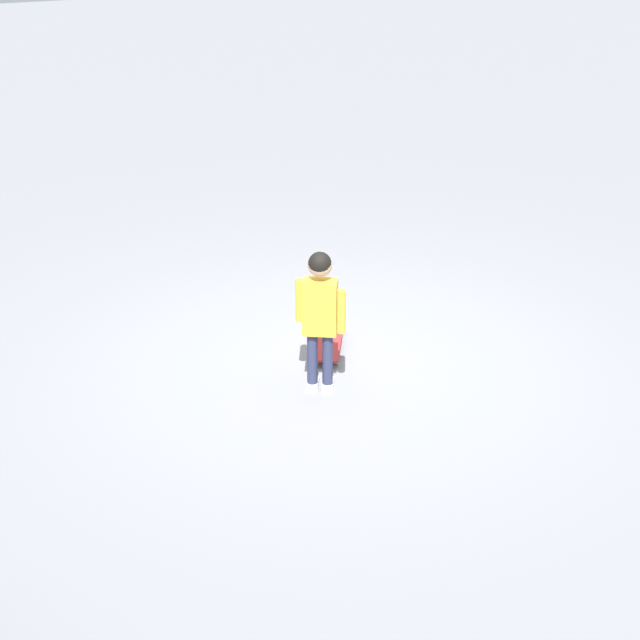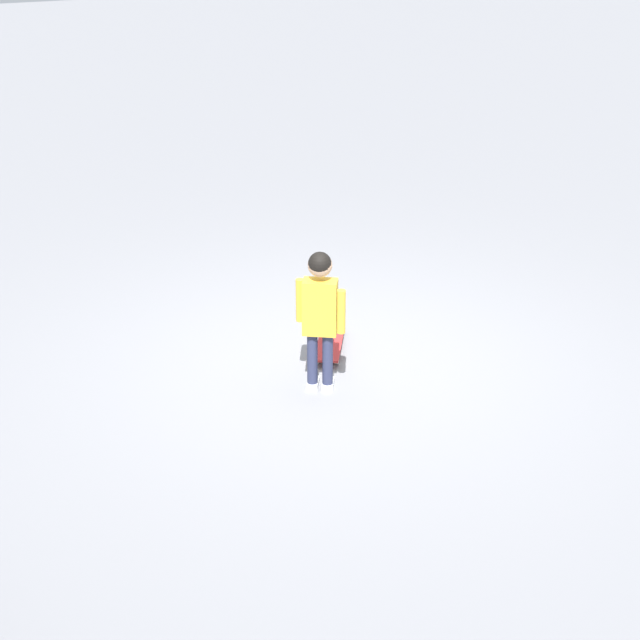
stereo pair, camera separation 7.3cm
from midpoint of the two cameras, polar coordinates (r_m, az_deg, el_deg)
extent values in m
plane|color=gray|center=(7.35, 1.37, -2.38)|extent=(50.00, 50.00, 0.00)
cylinder|color=#2D3351|center=(6.83, -0.15, -2.34)|extent=(0.08, 0.08, 0.42)
cube|color=white|center=(6.96, -0.12, -3.80)|extent=(0.17, 0.15, 0.05)
cylinder|color=#2D3351|center=(6.82, 0.77, -2.39)|extent=(0.08, 0.08, 0.42)
cube|color=white|center=(6.95, 0.79, -3.85)|extent=(0.17, 0.15, 0.05)
cube|color=gold|center=(6.65, 0.32, 0.78)|extent=(0.25, 0.28, 0.40)
cylinder|color=gold|center=(6.75, -0.89, 1.19)|extent=(0.06, 0.06, 0.32)
cylinder|color=gold|center=(6.58, 1.60, 0.50)|extent=(0.06, 0.06, 0.32)
sphere|color=tan|center=(6.52, 0.32, 3.31)|extent=(0.17, 0.17, 0.17)
sphere|color=black|center=(6.51, 0.31, 3.40)|extent=(0.16, 0.16, 0.16)
cube|color=#B22D2D|center=(7.46, 0.87, -1.36)|extent=(0.66, 0.51, 0.02)
cube|color=#B7B7BC|center=(7.67, 1.02, -0.71)|extent=(0.08, 0.11, 0.02)
cube|color=#B7B7BC|center=(7.26, 0.71, -2.26)|extent=(0.08, 0.11, 0.02)
cylinder|color=beige|center=(7.69, 0.46, -0.84)|extent=(0.06, 0.06, 0.06)
cylinder|color=beige|center=(7.68, 1.57, -0.89)|extent=(0.06, 0.06, 0.06)
cylinder|color=beige|center=(7.28, 0.12, -2.39)|extent=(0.06, 0.06, 0.06)
cylinder|color=beige|center=(7.27, 1.29, -2.44)|extent=(0.06, 0.06, 0.06)
camera|label=1|loc=(0.04, -89.69, 0.15)|focal=53.56mm
camera|label=2|loc=(0.04, 90.31, -0.15)|focal=53.56mm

